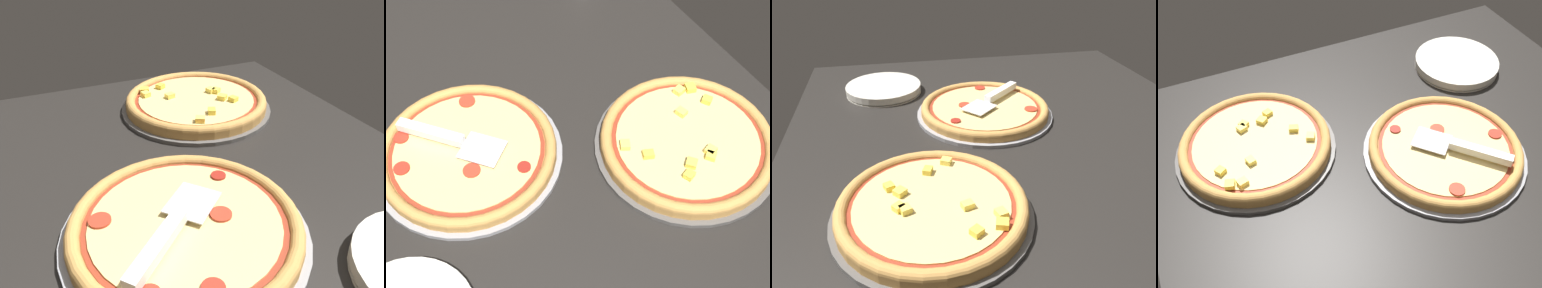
{
  "view_description": "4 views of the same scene",
  "coord_description": "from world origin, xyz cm",
  "views": [
    {
      "loc": [
        -11.89,
        -48.16,
        43.49
      ],
      "look_at": [
        15.1,
        13.26,
        3.0
      ],
      "focal_mm": 35.0,
      "sensor_mm": 36.0,
      "label": 1
    },
    {
      "loc": [
        74.86,
        -20.5,
        90.22
      ],
      "look_at": [
        15.1,
        13.26,
        3.0
      ],
      "focal_mm": 50.0,
      "sensor_mm": 36.0,
      "label": 2
    },
    {
      "loc": [
        30.15,
        89.42,
        48.75
      ],
      "look_at": [
        15.1,
        13.26,
        3.0
      ],
      "focal_mm": 35.0,
      "sensor_mm": 36.0,
      "label": 3
    },
    {
      "loc": [
        -53.39,
        44.89,
        80.82
      ],
      "look_at": [
        15.1,
        13.26,
        3.0
      ],
      "focal_mm": 42.0,
      "sensor_mm": 36.0,
      "label": 4
    }
  ],
  "objects": [
    {
      "name": "pizza_back",
      "position": [
        25.29,
        33.84,
        2.53
      ],
      "size": [
        36.62,
        36.62,
        3.5
      ],
      "color": "#C68E47",
      "rests_on": "pizza_pan_back"
    },
    {
      "name": "pizza_front",
      "position": [
        4.89,
        -7.34,
        2.26
      ],
      "size": [
        37.09,
        37.09,
        2.68
      ],
      "color": "#C68E47",
      "rests_on": "pizza_pan_front"
    },
    {
      "name": "pizza_pan_front",
      "position": [
        4.89,
        -7.33,
        0.5
      ],
      "size": [
        39.46,
        39.46,
        1.0
      ],
      "primitive_type": "cylinder",
      "color": "#939399",
      "rests_on": "ground_plane"
    },
    {
      "name": "pizza_pan_back",
      "position": [
        25.3,
        33.84,
        0.5
      ],
      "size": [
        38.96,
        38.96,
        1.0
      ],
      "primitive_type": "cylinder",
      "color": "#565451",
      "rests_on": "ground_plane"
    },
    {
      "name": "ground_plane",
      "position": [
        0.0,
        0.0,
        -1.8
      ],
      "size": [
        120.73,
        122.09,
        3.6
      ],
      "primitive_type": "cube",
      "color": "black"
    },
    {
      "name": "serving_spatula",
      "position": [
        0.12,
        -11.15,
        4.52
      ],
      "size": [
        20.42,
        18.98,
        2.0
      ],
      "color": "silver",
      "rests_on": "pizza_front"
    }
  ]
}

